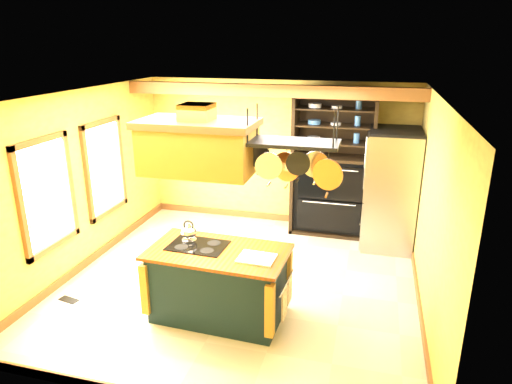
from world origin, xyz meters
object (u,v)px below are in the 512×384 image
at_px(range_hood, 198,145).
at_px(refrigerator, 390,191).
at_px(hutch, 332,182).
at_px(kitchen_island, 219,283).
at_px(pot_rack, 294,154).

distance_m(range_hood, refrigerator, 3.83).
height_order(range_hood, hutch, range_hood).
distance_m(kitchen_island, range_hood, 1.78).
distance_m(refrigerator, hutch, 1.05).
height_order(pot_rack, refrigerator, pot_rack).
bearing_deg(kitchen_island, pot_rack, 2.45).
height_order(refrigerator, hutch, hutch).
relative_size(pot_rack, refrigerator, 0.56).
relative_size(range_hood, refrigerator, 0.69).
bearing_deg(hutch, kitchen_island, -109.04).
bearing_deg(refrigerator, kitchen_island, -126.58).
relative_size(kitchen_island, pot_rack, 1.59).
height_order(kitchen_island, range_hood, range_hood).
xyz_separation_m(kitchen_island, pot_rack, (0.92, -0.00, 1.72)).
xyz_separation_m(pot_rack, hutch, (0.16, 3.13, -1.24)).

